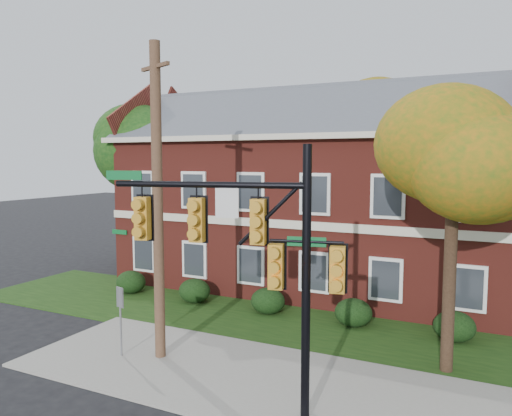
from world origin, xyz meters
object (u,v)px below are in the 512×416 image
at_px(hedge_far_right, 454,327).
at_px(sign_post, 120,310).
at_px(traffic_signal, 256,252).
at_px(utility_pole, 158,202).
at_px(hedge_far_left, 131,282).
at_px(hedge_center, 268,301).
at_px(tree_near_right, 463,142).
at_px(hedge_left, 195,291).
at_px(tree_far_rear, 378,116).
at_px(tree_left_rear, 139,150).
at_px(apartment_building, 313,184).
at_px(hedge_right, 353,313).

xyz_separation_m(hedge_far_right, sign_post, (-9.24, -6.09, 1.01)).
height_order(traffic_signal, utility_pole, utility_pole).
distance_m(hedge_far_left, traffic_signal, 13.15).
relative_size(hedge_center, tree_near_right, 0.16).
bearing_deg(hedge_left, tree_far_rear, 69.71).
bearing_deg(traffic_signal, tree_left_rear, 125.05).
xyz_separation_m(apartment_building, utility_pole, (-1.11, -10.85, -0.08)).
xyz_separation_m(hedge_right, tree_far_rear, (-2.16, 13.09, 8.32)).
bearing_deg(hedge_left, tree_left_rear, 146.41).
height_order(tree_near_right, sign_post, tree_near_right).
bearing_deg(hedge_far_right, tree_left_rear, 166.11).
distance_m(hedge_left, sign_post, 6.30).
bearing_deg(tree_far_rear, hedge_far_right, -66.63).
xyz_separation_m(hedge_center, hedge_far_right, (7.00, 0.00, 0.00)).
xyz_separation_m(hedge_far_left, hedge_far_right, (14.00, 0.00, 0.00)).
bearing_deg(utility_pole, apartment_building, 107.33).
bearing_deg(tree_far_rear, hedge_left, -110.29).
height_order(apartment_building, tree_far_rear, tree_far_rear).
bearing_deg(hedge_right, hedge_left, 180.00).
bearing_deg(traffic_signal, utility_pole, 142.74).
height_order(apartment_building, traffic_signal, apartment_building).
height_order(hedge_right, tree_near_right, tree_near_right).
relative_size(apartment_building, sign_post, 8.33).
height_order(hedge_far_left, hedge_left, same).
bearing_deg(hedge_center, tree_far_rear, 84.15).
distance_m(hedge_left, tree_left_rear, 9.69).
xyz_separation_m(hedge_right, traffic_signal, (-0.33, -7.55, 3.54)).
xyz_separation_m(hedge_right, tree_near_right, (3.72, -2.83, 6.14)).
distance_m(tree_near_right, tree_left_rear, 18.33).
height_order(hedge_left, utility_pole, utility_pole).
xyz_separation_m(hedge_far_left, tree_far_rear, (8.34, 13.09, 8.32)).
distance_m(hedge_far_left, utility_pole, 9.23).
relative_size(tree_left_rear, traffic_signal, 1.36).
relative_size(hedge_left, hedge_center, 1.00).
height_order(apartment_building, hedge_center, apartment_building).
distance_m(hedge_right, tree_far_rear, 15.66).
distance_m(tree_near_right, sign_post, 11.25).
relative_size(hedge_far_left, sign_post, 0.62).
height_order(hedge_far_left, utility_pole, utility_pole).
bearing_deg(hedge_right, traffic_signal, -92.52).
bearing_deg(tree_far_rear, utility_pole, -97.48).
xyz_separation_m(tree_far_rear, utility_pole, (-2.45, -18.69, -3.94)).
bearing_deg(hedge_far_left, apartment_building, 36.89).
relative_size(utility_pole, sign_post, 4.29).
relative_size(hedge_far_left, tree_near_right, 0.16).
bearing_deg(hedge_far_left, hedge_far_right, 0.00).
distance_m(apartment_building, tree_left_rear, 9.94).
bearing_deg(hedge_far_right, hedge_left, 180.00).
bearing_deg(apartment_building, sign_post, -101.18).
distance_m(hedge_far_right, tree_near_right, 6.77).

